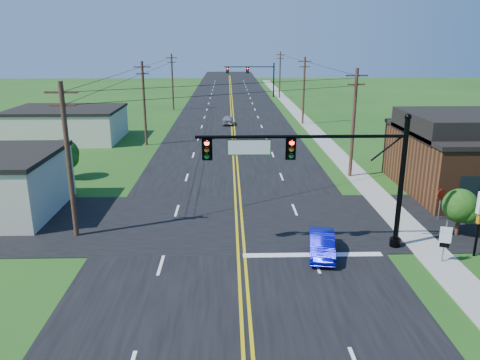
{
  "coord_description": "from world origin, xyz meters",
  "views": [
    {
      "loc": [
        -0.5,
        -15.78,
        11.1
      ],
      "look_at": [
        0.17,
        10.0,
        3.37
      ],
      "focal_mm": 35.0,
      "sensor_mm": 36.0,
      "label": 1
    }
  ],
  "objects_px": {
    "blue_car": "(322,245)",
    "stop_sign": "(441,198)",
    "route_sign": "(445,239)",
    "signal_mast_far": "(252,74)",
    "signal_mast_main": "(320,165)"
  },
  "relations": [
    {
      "from": "stop_sign",
      "to": "blue_car",
      "type": "bearing_deg",
      "value": -173.1
    },
    {
      "from": "blue_car",
      "to": "route_sign",
      "type": "distance_m",
      "value": 6.24
    },
    {
      "from": "signal_mast_main",
      "to": "blue_car",
      "type": "bearing_deg",
      "value": -82.96
    },
    {
      "from": "stop_sign",
      "to": "route_sign",
      "type": "bearing_deg",
      "value": -135.32
    },
    {
      "from": "signal_mast_main",
      "to": "route_sign",
      "type": "bearing_deg",
      "value": -18.12
    },
    {
      "from": "signal_mast_far",
      "to": "blue_car",
      "type": "distance_m",
      "value": 73.11
    },
    {
      "from": "route_sign",
      "to": "stop_sign",
      "type": "bearing_deg",
      "value": 85.29
    },
    {
      "from": "signal_mast_far",
      "to": "signal_mast_main",
      "type": "bearing_deg",
      "value": -90.08
    },
    {
      "from": "signal_mast_far",
      "to": "route_sign",
      "type": "distance_m",
      "value": 74.36
    },
    {
      "from": "blue_car",
      "to": "route_sign",
      "type": "relative_size",
      "value": 1.6
    },
    {
      "from": "blue_car",
      "to": "stop_sign",
      "type": "distance_m",
      "value": 9.93
    },
    {
      "from": "signal_mast_far",
      "to": "blue_car",
      "type": "bearing_deg",
      "value": -89.98
    },
    {
      "from": "blue_car",
      "to": "stop_sign",
      "type": "bearing_deg",
      "value": 38.69
    },
    {
      "from": "blue_car",
      "to": "stop_sign",
      "type": "relative_size",
      "value": 1.78
    },
    {
      "from": "signal_mast_far",
      "to": "route_sign",
      "type": "bearing_deg",
      "value": -85.26
    }
  ]
}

